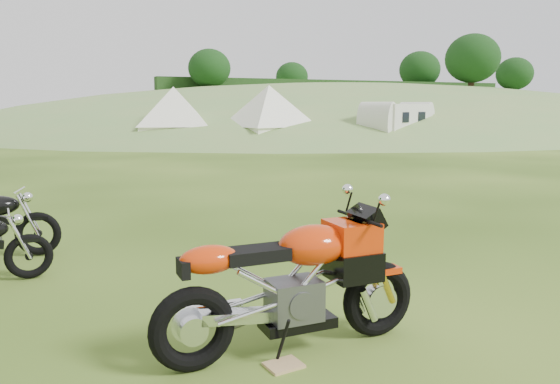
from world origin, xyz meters
name	(u,v)px	position (x,y,z in m)	size (l,w,h in m)	color
ground	(308,273)	(0.00, 0.00, 0.00)	(120.00, 120.00, 0.00)	#233F0D
hillside	(346,126)	(24.00, 40.00, 0.00)	(80.00, 64.00, 8.00)	#67964C
hedgerow	(346,126)	(24.00, 40.00, 0.00)	(36.00, 1.20, 8.60)	black
sport_motorcycle	(292,274)	(-1.07, -1.84, 0.66)	(2.21, 0.55, 1.33)	red
plywood_board	(284,365)	(-1.24, -2.06, 0.01)	(0.28, 0.22, 0.02)	tan
tent_mid	(174,117)	(3.28, 21.48, 1.39)	(3.22, 3.22, 2.79)	white
tent_right	(269,117)	(7.38, 19.07, 1.41)	(3.26, 3.26, 2.82)	white
caravan	(397,124)	(13.29, 16.82, 1.05)	(4.50, 2.01, 2.10)	silver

